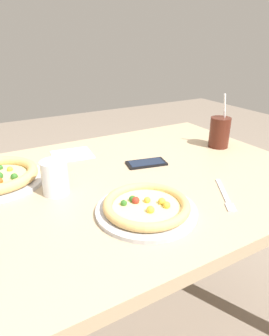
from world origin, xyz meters
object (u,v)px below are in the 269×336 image
at_px(drink_cup_colored, 220,132).
at_px(fork, 225,196).
at_px(water_cup_clear, 55,177).
at_px(cell_phone, 146,163).
at_px(pizza_near, 146,207).

relative_size(drink_cup_colored, fork, 1.29).
relative_size(water_cup_clear, cell_phone, 0.66).
distance_m(drink_cup_colored, water_cup_clear, 0.75).
bearing_deg(fork, cell_phone, 103.06).
bearing_deg(water_cup_clear, pizza_near, -52.01).
bearing_deg(pizza_near, fork, -9.51).
xyz_separation_m(pizza_near, fork, (0.26, -0.04, -0.02)).
bearing_deg(pizza_near, water_cup_clear, 127.99).
distance_m(drink_cup_colored, cell_phone, 0.39).
bearing_deg(water_cup_clear, fork, -32.23).
height_order(drink_cup_colored, cell_phone, drink_cup_colored).
xyz_separation_m(pizza_near, drink_cup_colored, (0.56, 0.30, 0.05)).
relative_size(pizza_near, cell_phone, 1.74).
xyz_separation_m(drink_cup_colored, cell_phone, (-0.38, -0.01, -0.06)).
height_order(fork, cell_phone, cell_phone).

